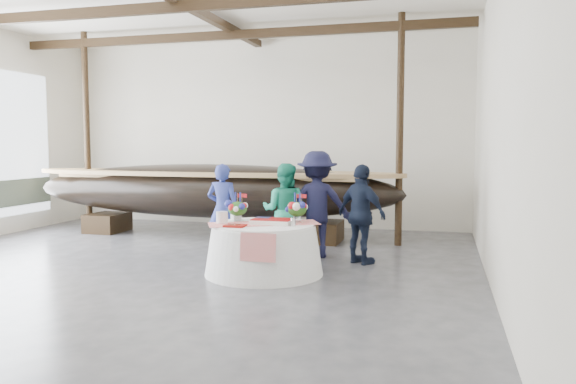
# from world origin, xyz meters

# --- Properties ---
(floor) EXTENTS (10.00, 12.00, 0.01)m
(floor) POSITION_xyz_m (0.00, 0.00, 0.00)
(floor) COLOR #3D3D42
(floor) RESTS_ON ground
(wall_back) EXTENTS (10.00, 0.02, 4.50)m
(wall_back) POSITION_xyz_m (0.00, 6.00, 2.25)
(wall_back) COLOR silver
(wall_back) RESTS_ON ground
(wall_right) EXTENTS (0.02, 12.00, 4.50)m
(wall_right) POSITION_xyz_m (5.00, 0.00, 2.25)
(wall_right) COLOR silver
(wall_right) RESTS_ON ground
(pavilion_structure) EXTENTS (9.80, 11.76, 4.50)m
(pavilion_structure) POSITION_xyz_m (0.00, 0.71, 4.00)
(pavilion_structure) COLOR black
(pavilion_structure) RESTS_ON ground
(longboat_display) EXTENTS (8.36, 1.67, 1.57)m
(longboat_display) POSITION_xyz_m (-0.52, 4.00, 1.00)
(longboat_display) COLOR black
(longboat_display) RESTS_ON ground
(banquet_table) EXTENTS (1.82, 1.82, 0.78)m
(banquet_table) POSITION_xyz_m (1.69, 0.99, 0.39)
(banquet_table) COLOR silver
(banquet_table) RESTS_ON ground
(tabletop_items) EXTENTS (1.75, 1.24, 0.40)m
(tabletop_items) POSITION_xyz_m (1.63, 1.14, 0.93)
(tabletop_items) COLOR red
(tabletop_items) RESTS_ON banquet_table
(guest_woman_blue) EXTENTS (0.61, 0.41, 1.65)m
(guest_woman_blue) POSITION_xyz_m (0.52, 2.21, 0.82)
(guest_woman_blue) COLOR navy
(guest_woman_blue) RESTS_ON ground
(guest_woman_teal) EXTENTS (0.83, 0.66, 1.66)m
(guest_woman_teal) POSITION_xyz_m (1.65, 2.29, 0.83)
(guest_woman_teal) COLOR #1B8F6E
(guest_woman_teal) RESTS_ON ground
(guest_man_left) EXTENTS (1.33, 0.93, 1.88)m
(guest_man_left) POSITION_xyz_m (2.19, 2.48, 0.94)
(guest_man_left) COLOR black
(guest_man_left) RESTS_ON ground
(guest_man_right) EXTENTS (1.04, 0.88, 1.67)m
(guest_man_right) POSITION_xyz_m (3.04, 2.12, 0.83)
(guest_man_right) COLOR black
(guest_man_right) RESTS_ON ground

